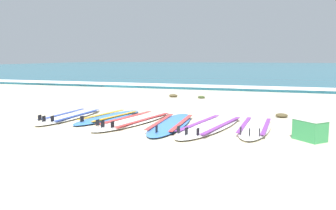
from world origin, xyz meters
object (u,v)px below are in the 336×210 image
at_px(surfboard_2, 135,120).
at_px(surfboard_5, 255,127).
at_px(cooler_box, 310,128).
at_px(surfboard_4, 211,126).
at_px(surfboard_1, 109,117).
at_px(surfboard_3, 171,124).
at_px(surfboard_0, 71,116).

relative_size(surfboard_2, surfboard_5, 1.18).
bearing_deg(cooler_box, surfboard_4, 163.80).
bearing_deg(surfboard_2, surfboard_1, 165.56).
bearing_deg(surfboard_4, surfboard_2, 177.52).
bearing_deg(surfboard_3, surfboard_2, 171.79).
bearing_deg(surfboard_5, surfboard_2, -179.06).
bearing_deg(surfboard_2, surfboard_5, 0.94).
relative_size(surfboard_3, surfboard_4, 0.91).
bearing_deg(surfboard_5, surfboard_0, -179.69).
bearing_deg(cooler_box, surfboard_3, 169.80).
xyz_separation_m(surfboard_3, surfboard_5, (1.53, 0.15, 0.00)).
bearing_deg(surfboard_5, surfboard_1, 177.44).
xyz_separation_m(surfboard_0, surfboard_4, (3.03, -0.08, -0.00)).
bearing_deg(surfboard_0, surfboard_2, -0.68).
relative_size(surfboard_4, cooler_box, 4.78).
relative_size(surfboard_0, surfboard_1, 1.04).
distance_m(surfboard_1, cooler_box, 3.91).
xyz_separation_m(surfboard_0, surfboard_2, (1.49, -0.02, -0.00)).
xyz_separation_m(surfboard_3, surfboard_4, (0.75, 0.05, 0.00)).
relative_size(surfboard_4, surfboard_5, 1.22).
distance_m(surfboard_2, surfboard_3, 0.79).
height_order(surfboard_2, surfboard_3, same).
relative_size(surfboard_3, surfboard_5, 1.10).
distance_m(surfboard_2, surfboard_4, 1.54).
bearing_deg(surfboard_0, cooler_box, -6.85).
height_order(surfboard_0, cooler_box, cooler_box).
distance_m(surfboard_1, surfboard_3, 1.48).
height_order(surfboard_1, cooler_box, cooler_box).
bearing_deg(surfboard_0, surfboard_5, 0.31).
bearing_deg(cooler_box, surfboard_5, 145.88).
bearing_deg(surfboard_3, surfboard_0, 176.71).
distance_m(surfboard_0, surfboard_1, 0.84).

